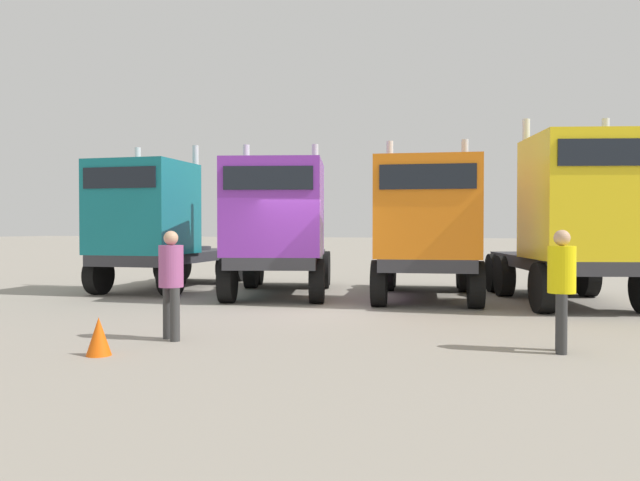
# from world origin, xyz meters

# --- Properties ---
(ground) EXTENTS (200.00, 200.00, 0.00)m
(ground) POSITION_xyz_m (0.00, 0.00, 0.00)
(ground) COLOR gray
(semi_truck_teal) EXTENTS (3.09, 6.38, 4.27)m
(semi_truck_teal) POSITION_xyz_m (-5.59, 2.32, 1.91)
(semi_truck_teal) COLOR #333338
(semi_truck_teal) RESTS_ON ground
(semi_truck_purple) EXTENTS (4.14, 6.52, 4.12)m
(semi_truck_purple) POSITION_xyz_m (-1.61, 2.01, 1.87)
(semi_truck_purple) COLOR #333338
(semi_truck_purple) RESTS_ON ground
(semi_truck_orange) EXTENTS (3.52, 6.39, 4.08)m
(semi_truck_orange) POSITION_xyz_m (2.25, 2.39, 1.81)
(semi_truck_orange) COLOR #333338
(semi_truck_orange) RESTS_ON ground
(semi_truck_yellow) EXTENTS (4.03, 6.13, 4.49)m
(semi_truck_yellow) POSITION_xyz_m (5.72, 2.43, 2.04)
(semi_truck_yellow) COLOR #333338
(semi_truck_yellow) RESTS_ON ground
(visitor_in_hivis) EXTENTS (0.40, 0.44, 1.81)m
(visitor_in_hivis) POSITION_xyz_m (5.18, -3.25, 1.05)
(visitor_in_hivis) COLOR #323232
(visitor_in_hivis) RESTS_ON ground
(visitor_with_camera) EXTENTS (0.55, 0.55, 1.79)m
(visitor_with_camera) POSITION_xyz_m (-0.81, -4.27, 1.04)
(visitor_with_camera) COLOR #363636
(visitor_with_camera) RESTS_ON ground
(traffic_cone_mid) EXTENTS (0.36, 0.36, 0.55)m
(traffic_cone_mid) POSITION_xyz_m (-1.11, -5.69, 0.28)
(traffic_cone_mid) COLOR #F2590C
(traffic_cone_mid) RESTS_ON ground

